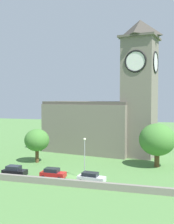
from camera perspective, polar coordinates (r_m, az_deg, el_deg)
ground_plane at (r=64.12m, az=1.53°, el=-9.50°), size 200.00×200.00×0.00m
church at (r=69.33m, az=4.02°, el=-0.24°), size 29.36×13.99×31.78m
quay_barrier at (r=45.52m, az=-4.93°, el=-14.08°), size 59.74×0.70×1.06m
car_black at (r=51.66m, az=-14.57°, el=-11.58°), size 4.24×2.31×1.92m
car_red at (r=49.31m, az=-6.98°, el=-12.30°), size 4.34×2.22×1.78m
car_white at (r=46.68m, az=0.85°, el=-13.20°), size 4.68×2.39×1.71m
streetlamp_west_mid at (r=48.46m, az=-0.49°, el=-8.00°), size 0.44×0.44×6.94m
tree_riverside_east at (r=60.72m, az=-10.17°, el=-5.68°), size 5.27×5.27×7.18m
tree_riverside_west at (r=57.55m, az=14.11°, el=-5.50°), size 7.16×7.16×8.73m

